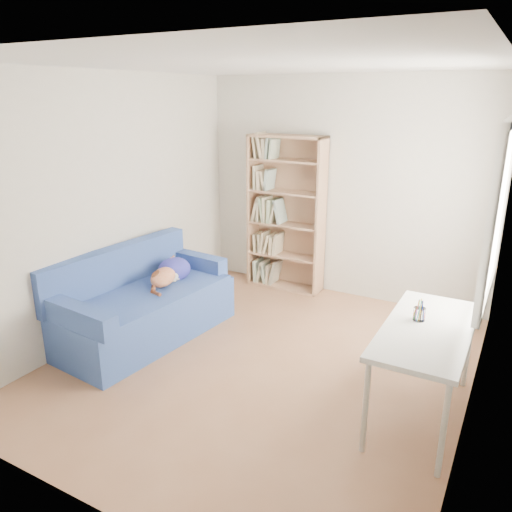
{
  "coord_description": "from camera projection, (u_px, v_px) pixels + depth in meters",
  "views": [
    {
      "loc": [
        1.93,
        -3.62,
        2.38
      ],
      "look_at": [
        -0.34,
        0.48,
        0.85
      ],
      "focal_mm": 35.0,
      "sensor_mm": 36.0,
      "label": 1
    }
  ],
  "objects": [
    {
      "name": "pen_cup",
      "position": [
        419.0,
        313.0,
        3.75
      ],
      "size": [
        0.09,
        0.09,
        0.17
      ],
      "color": "white",
      "rests_on": "desk"
    },
    {
      "name": "desk",
      "position": [
        427.0,
        336.0,
        3.67
      ],
      "size": [
        0.61,
        1.32,
        0.75
      ],
      "color": "silver",
      "rests_on": "ground"
    },
    {
      "name": "sofa",
      "position": [
        143.0,
        304.0,
        5.07
      ],
      "size": [
        1.05,
        1.92,
        0.91
      ],
      "rotation": [
        0.0,
        0.0,
        -0.1
      ],
      "color": "navy",
      "rests_on": "ground"
    },
    {
      "name": "room_shell",
      "position": [
        277.0,
        188.0,
        4.11
      ],
      "size": [
        3.54,
        4.04,
        2.62
      ],
      "color": "silver",
      "rests_on": "ground"
    },
    {
      "name": "ground",
      "position": [
        263.0,
        362.0,
        4.64
      ],
      "size": [
        4.0,
        4.0,
        0.0
      ],
      "primitive_type": "plane",
      "color": "#8C5D3F",
      "rests_on": "ground"
    },
    {
      "name": "bookshelf",
      "position": [
        286.0,
        220.0,
        6.19
      ],
      "size": [
        0.96,
        0.3,
        1.92
      ],
      "color": "#A97C5B",
      "rests_on": "ground"
    }
  ]
}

